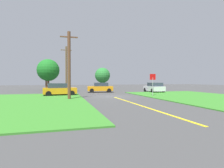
# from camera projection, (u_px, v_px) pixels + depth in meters

# --- Properties ---
(ground_plane) EXTENTS (120.00, 120.00, 0.00)m
(ground_plane) POSITION_uv_depth(u_px,v_px,m) (112.00, 96.00, 22.03)
(ground_plane) COLOR #414141
(grass_verge_right) EXTENTS (12.00, 20.00, 0.08)m
(grass_verge_right) POSITION_uv_depth(u_px,v_px,m) (202.00, 97.00, 20.81)
(grass_verge_right) COLOR #358027
(grass_verge_right) RESTS_ON ground
(grass_verge_left) EXTENTS (12.00, 20.00, 0.08)m
(grass_verge_left) POSITION_uv_depth(u_px,v_px,m) (17.00, 103.00, 15.55)
(grass_verge_left) COLOR #358027
(grass_verge_left) RESTS_ON ground
(lane_stripe_center) EXTENTS (0.20, 14.00, 0.01)m
(lane_stripe_center) POSITION_uv_depth(u_px,v_px,m) (139.00, 105.00, 14.33)
(lane_stripe_center) COLOR yellow
(lane_stripe_center) RESTS_ON ground
(stop_sign) EXTENTS (0.75, 0.14, 2.82)m
(stop_sign) POSITION_uv_depth(u_px,v_px,m) (153.00, 80.00, 22.51)
(stop_sign) COLOR #9EA0A8
(stop_sign) RESTS_ON ground
(car_on_crossroad) EXTENTS (2.45, 4.64, 1.62)m
(car_on_crossroad) POSITION_uv_depth(u_px,v_px,m) (154.00, 87.00, 29.97)
(car_on_crossroad) COLOR silver
(car_on_crossroad) RESTS_ON ground
(parked_car_near_building) EXTENTS (4.38, 2.50, 1.62)m
(parked_car_near_building) POSITION_uv_depth(u_px,v_px,m) (59.00, 89.00, 23.35)
(parked_car_near_building) COLOR orange
(parked_car_near_building) RESTS_ON ground
(car_approaching_junction) EXTENTS (4.35, 2.31, 1.62)m
(car_approaching_junction) POSITION_uv_depth(u_px,v_px,m) (100.00, 88.00, 29.79)
(car_approaching_junction) COLOR orange
(car_approaching_junction) RESTS_ON ground
(utility_pole_near) EXTENTS (1.80, 0.32, 7.03)m
(utility_pole_near) POSITION_uv_depth(u_px,v_px,m) (69.00, 65.00, 18.35)
(utility_pole_near) COLOR brown
(utility_pole_near) RESTS_ON ground
(utility_pole_mid) EXTENTS (1.80, 0.31, 7.75)m
(utility_pole_mid) POSITION_uv_depth(u_px,v_px,m) (66.00, 69.00, 30.15)
(utility_pole_mid) COLOR brown
(utility_pole_mid) RESTS_ON ground
(oak_tree_left) EXTENTS (4.08, 4.08, 5.96)m
(oak_tree_left) POSITION_uv_depth(u_px,v_px,m) (48.00, 70.00, 33.13)
(oak_tree_left) COLOR brown
(oak_tree_left) RESTS_ON ground
(pine_tree_center) EXTENTS (3.50, 3.50, 5.88)m
(pine_tree_center) POSITION_uv_depth(u_px,v_px,m) (46.00, 71.00, 39.29)
(pine_tree_center) COLOR brown
(pine_tree_center) RESTS_ON ground
(oak_tree_right) EXTENTS (3.65, 3.65, 5.05)m
(oak_tree_right) POSITION_uv_depth(u_px,v_px,m) (102.00, 75.00, 42.79)
(oak_tree_right) COLOR brown
(oak_tree_right) RESTS_ON ground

